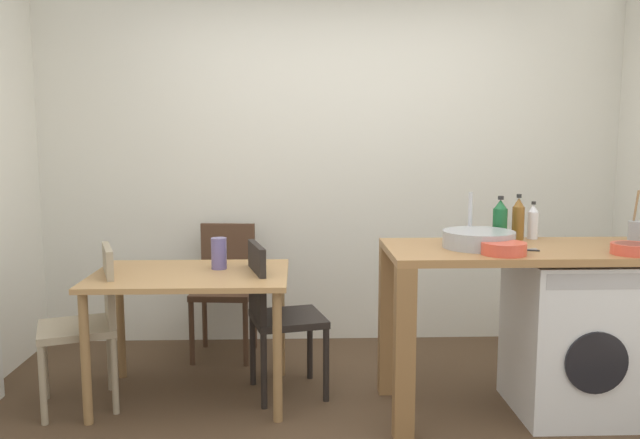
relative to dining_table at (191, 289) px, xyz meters
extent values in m
cube|color=silver|center=(0.86, 1.10, 0.71)|extent=(4.60, 0.10, 2.70)
cube|color=tan|center=(0.00, 0.00, 0.08)|extent=(1.10, 0.76, 0.03)
cylinder|color=#977045|center=(-0.50, -0.33, -0.29)|extent=(0.05, 0.05, 0.71)
cylinder|color=#977045|center=(0.50, -0.33, -0.29)|extent=(0.05, 0.05, 0.71)
cylinder|color=#977045|center=(-0.50, 0.33, -0.29)|extent=(0.05, 0.05, 0.71)
cylinder|color=#977045|center=(0.50, 0.33, -0.29)|extent=(0.05, 0.05, 0.71)
cube|color=gray|center=(-0.62, -0.10, -0.19)|extent=(0.51, 0.51, 0.04)
cube|color=gray|center=(-0.45, -0.04, 0.03)|extent=(0.16, 0.37, 0.45)
cylinder|color=gray|center=(-0.73, -0.33, -0.42)|extent=(0.04, 0.04, 0.45)
cylinder|color=gray|center=(-0.85, 0.01, -0.42)|extent=(0.04, 0.04, 0.45)
cylinder|color=gray|center=(-0.39, -0.21, -0.42)|extent=(0.04, 0.04, 0.45)
cylinder|color=gray|center=(-0.51, 0.13, -0.42)|extent=(0.04, 0.04, 0.45)
cube|color=black|center=(0.55, 0.05, -0.19)|extent=(0.48, 0.48, 0.04)
cube|color=black|center=(0.38, 0.01, 0.03)|extent=(0.13, 0.38, 0.45)
cylinder|color=black|center=(0.68, 0.27, -0.42)|extent=(0.04, 0.04, 0.45)
cylinder|color=black|center=(0.77, -0.08, -0.42)|extent=(0.04, 0.04, 0.45)
cylinder|color=black|center=(0.33, 0.18, -0.42)|extent=(0.04, 0.04, 0.45)
cylinder|color=black|center=(0.42, -0.17, -0.42)|extent=(0.04, 0.04, 0.45)
cube|color=#4C3323|center=(0.10, 0.70, -0.19)|extent=(0.44, 0.44, 0.04)
cube|color=#4C3323|center=(0.12, 0.88, 0.03)|extent=(0.38, 0.07, 0.45)
cylinder|color=#4C3323|center=(0.26, 0.50, -0.42)|extent=(0.04, 0.04, 0.45)
cylinder|color=#4C3323|center=(-0.10, 0.54, -0.42)|extent=(0.04, 0.04, 0.45)
cylinder|color=#4C3323|center=(0.30, 0.86, -0.42)|extent=(0.04, 0.04, 0.45)
cylinder|color=#4C3323|center=(-0.06, 0.90, -0.42)|extent=(0.04, 0.04, 0.45)
cube|color=#9E7042|center=(1.83, -0.26, 0.26)|extent=(1.50, 0.68, 0.04)
cube|color=olive|center=(1.13, -0.55, -0.20)|extent=(0.10, 0.10, 0.88)
cube|color=olive|center=(1.13, 0.03, -0.20)|extent=(0.10, 0.10, 0.88)
cube|color=silver|center=(2.10, -0.26, -0.21)|extent=(0.60, 0.60, 0.86)
cylinder|color=black|center=(2.10, -0.56, -0.26)|extent=(0.32, 0.02, 0.32)
cube|color=#B2B2B7|center=(2.10, -0.55, 0.16)|extent=(0.54, 0.01, 0.08)
cylinder|color=#9EA0A5|center=(1.57, -0.26, 0.32)|extent=(0.38, 0.38, 0.09)
cylinder|color=#B2B2B7|center=(1.57, -0.08, 0.42)|extent=(0.02, 0.02, 0.28)
cylinder|color=#19592D|center=(1.75, -0.05, 0.37)|extent=(0.08, 0.08, 0.18)
cone|color=#19592D|center=(1.75, -0.05, 0.49)|extent=(0.07, 0.07, 0.05)
cylinder|color=#262626|center=(1.75, -0.05, 0.52)|extent=(0.03, 0.03, 0.02)
cylinder|color=brown|center=(1.87, 0.00, 0.37)|extent=(0.07, 0.07, 0.19)
cone|color=brown|center=(1.87, 0.00, 0.49)|extent=(0.06, 0.06, 0.05)
cylinder|color=#262626|center=(1.87, 0.00, 0.53)|extent=(0.03, 0.03, 0.02)
cylinder|color=silver|center=(1.97, 0.02, 0.35)|extent=(0.06, 0.06, 0.16)
cone|color=silver|center=(1.97, 0.02, 0.46)|extent=(0.05, 0.05, 0.04)
cylinder|color=#262626|center=(1.97, 0.02, 0.49)|extent=(0.02, 0.02, 0.02)
cylinder|color=#D84C38|center=(1.64, -0.46, 0.31)|extent=(0.23, 0.23, 0.06)
cylinder|color=maroon|center=(1.64, -0.46, 0.32)|extent=(0.18, 0.18, 0.03)
cylinder|color=gray|center=(2.46, -0.21, 0.34)|extent=(0.11, 0.11, 0.13)
cylinder|color=#99724C|center=(2.45, -0.20, 0.49)|extent=(0.01, 0.04, 0.18)
cylinder|color=#D84C38|center=(2.28, -0.48, 0.30)|extent=(0.20, 0.20, 0.05)
cylinder|color=maroon|center=(2.28, -0.48, 0.32)|extent=(0.16, 0.16, 0.03)
cylinder|color=slate|center=(0.15, 0.10, 0.19)|extent=(0.09, 0.09, 0.18)
cube|color=#B2B2B7|center=(1.78, -0.36, 0.28)|extent=(0.15, 0.06, 0.01)
cube|color=#262628|center=(1.78, -0.36, 0.28)|extent=(0.15, 0.06, 0.01)
camera|label=1|loc=(0.61, -3.56, 0.86)|focal=35.65mm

